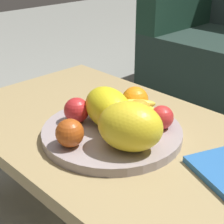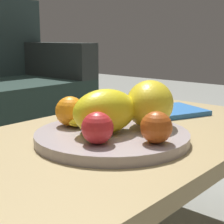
% 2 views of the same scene
% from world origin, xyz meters
% --- Properties ---
extents(coffee_table, '(1.16, 0.62, 0.40)m').
position_xyz_m(coffee_table, '(0.00, 0.00, 0.36)').
color(coffee_table, '#A0895B').
rests_on(coffee_table, ground_plane).
extents(fruit_bowl, '(0.39, 0.39, 0.03)m').
position_xyz_m(fruit_bowl, '(-0.04, -0.03, 0.41)').
color(fruit_bowl, '#9E9193').
rests_on(fruit_bowl, coffee_table).
extents(melon_large_front, '(0.19, 0.15, 0.11)m').
position_xyz_m(melon_large_front, '(-0.06, -0.03, 0.48)').
color(melon_large_front, yellow).
rests_on(melon_large_front, fruit_bowl).
extents(melon_smaller_beside, '(0.20, 0.18, 0.12)m').
position_xyz_m(melon_smaller_beside, '(0.07, -0.08, 0.49)').
color(melon_smaller_beside, yellow).
rests_on(melon_smaller_beside, fruit_bowl).
extents(orange_front, '(0.08, 0.08, 0.08)m').
position_xyz_m(orange_front, '(-0.07, 0.09, 0.46)').
color(orange_front, orange).
rests_on(orange_front, fruit_bowl).
extents(orange_left, '(0.07, 0.07, 0.07)m').
position_xyz_m(orange_left, '(-0.01, 0.03, 0.46)').
color(orange_left, orange).
rests_on(orange_left, fruit_bowl).
extents(apple_front, '(0.07, 0.07, 0.07)m').
position_xyz_m(apple_front, '(0.05, 0.06, 0.46)').
color(apple_front, red).
rests_on(apple_front, fruit_bowl).
extents(apple_left, '(0.07, 0.07, 0.07)m').
position_xyz_m(apple_left, '(-0.14, -0.08, 0.46)').
color(apple_left, red).
rests_on(apple_left, fruit_bowl).
extents(apple_right, '(0.07, 0.07, 0.07)m').
position_xyz_m(apple_right, '(-0.05, -0.17, 0.46)').
color(apple_right, '#AC4917').
rests_on(apple_right, fruit_bowl).
extents(banana_bunch, '(0.16, 0.14, 0.06)m').
position_xyz_m(banana_bunch, '(-0.03, 0.03, 0.45)').
color(banana_bunch, yellow).
rests_on(banana_bunch, fruit_bowl).
extents(magazine, '(0.30, 0.26, 0.02)m').
position_xyz_m(magazine, '(0.32, 0.04, 0.41)').
color(magazine, '#2B67B2').
rests_on(magazine, coffee_table).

